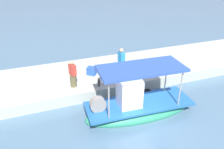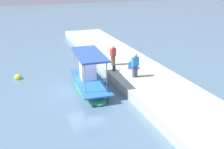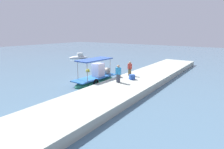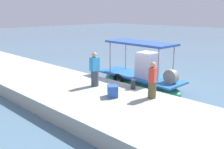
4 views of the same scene
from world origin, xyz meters
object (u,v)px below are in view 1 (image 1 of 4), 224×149
object	(u,v)px
main_fishing_boat	(137,106)
cargo_crate	(92,71)
fisherman_near_bollard	(121,63)
fisherman_by_crate	(73,75)
mooring_bollard	(100,82)

from	to	relation	value
main_fishing_boat	cargo_crate	bearing A→B (deg)	-70.98
fisherman_near_bollard	fisherman_by_crate	size ratio (longest dim) A/B	1.08
main_fishing_boat	mooring_bollard	distance (m)	2.73
main_fishing_boat	mooring_bollard	size ratio (longest dim) A/B	12.50
mooring_bollard	cargo_crate	xyz separation A→B (m)	(0.05, -1.55, 0.02)
fisherman_near_bollard	fisherman_by_crate	xyz separation A→B (m)	(3.20, 0.51, -0.06)
fisherman_by_crate	mooring_bollard	world-z (taller)	fisherman_by_crate
fisherman_near_bollard	mooring_bollard	world-z (taller)	fisherman_near_bollard
fisherman_by_crate	cargo_crate	bearing A→B (deg)	-142.23
main_fishing_boat	fisherman_near_bollard	distance (m)	3.51
fisherman_by_crate	mooring_bollard	bearing A→B (deg)	162.15
main_fishing_boat	fisherman_by_crate	distance (m)	4.05
cargo_crate	mooring_bollard	bearing A→B (deg)	92.00
mooring_bollard	main_fishing_boat	bearing A→B (deg)	118.69
fisherman_near_bollard	cargo_crate	xyz separation A→B (m)	(1.81, -0.57, -0.54)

